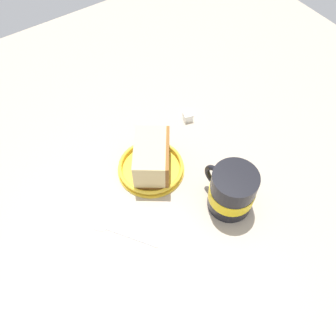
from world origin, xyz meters
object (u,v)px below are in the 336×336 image
object	(u,v)px
small_plate	(151,168)
cake_slice	(152,157)
teaspoon	(110,229)
tea_mug	(232,191)
sugar_cube	(188,117)

from	to	relation	value
small_plate	cake_slice	world-z (taller)	cake_slice
small_plate	cake_slice	size ratio (longest dim) A/B	1.09
small_plate	teaspoon	world-z (taller)	small_plate
teaspoon	small_plate	bearing A→B (deg)	27.54
small_plate	cake_slice	distance (cm)	3.41
tea_mug	teaspoon	world-z (taller)	tea_mug
cake_slice	sugar_cube	bearing A→B (deg)	26.84
small_plate	teaspoon	bearing A→B (deg)	-152.46
small_plate	tea_mug	world-z (taller)	tea_mug
cake_slice	tea_mug	bearing A→B (deg)	-61.80
tea_mug	teaspoon	bearing A→B (deg)	159.95
small_plate	cake_slice	xyz separation A→B (cm)	(0.22, -0.16, 3.39)
tea_mug	small_plate	bearing A→B (deg)	118.63
tea_mug	sugar_cube	distance (cm)	22.25
cake_slice	teaspoon	distance (cm)	15.29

